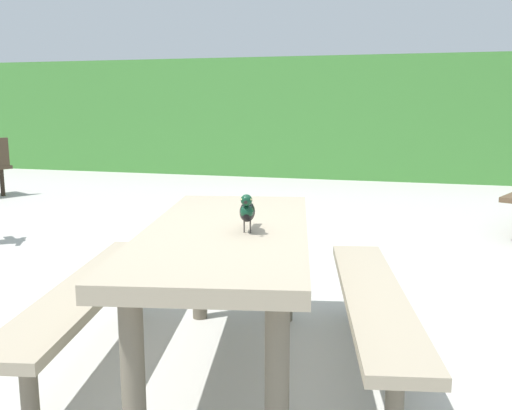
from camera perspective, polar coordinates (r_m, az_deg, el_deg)
ground_plane at (r=3.00m, az=-2.26°, el=-15.80°), size 60.00×60.00×0.00m
hedge_wall at (r=10.88m, az=11.04°, el=8.75°), size 28.00×2.15×2.13m
picnic_table_foreground at (r=2.71m, az=-2.91°, el=-6.05°), size 1.97×2.00×0.74m
bird_grackle at (r=2.52m, az=-0.90°, el=-0.56°), size 0.11×0.28×0.18m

